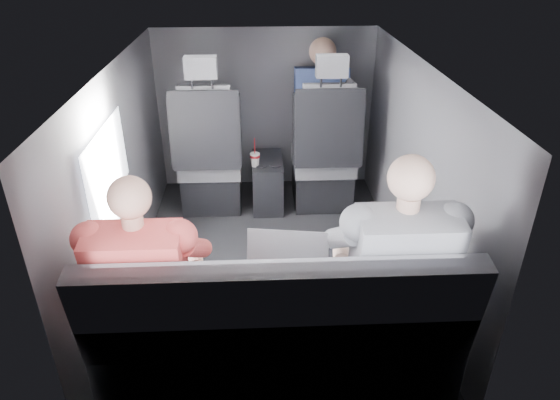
{
  "coord_description": "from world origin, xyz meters",
  "views": [
    {
      "loc": [
        -0.08,
        -2.78,
        2.0
      ],
      "look_at": [
        0.06,
        -0.05,
        0.53
      ],
      "focal_mm": 32.0,
      "sensor_mm": 36.0,
      "label": 1
    }
  ],
  "objects_px": {
    "passenger_front_right": "(321,107)",
    "passenger_rear_left": "(150,284)",
    "center_console": "(268,182)",
    "laptop_silver": "(286,259)",
    "passenger_rear_right": "(390,272)",
    "laptop_white": "(154,263)",
    "front_seat_right": "(324,161)",
    "rear_bench": "(278,346)",
    "laptop_black": "(384,252)",
    "soda_cup": "(255,159)",
    "front_seat_left": "(210,163)"
  },
  "relations": [
    {
      "from": "soda_cup",
      "to": "passenger_rear_left",
      "type": "bearing_deg",
      "value": -105.26
    },
    {
      "from": "front_seat_right",
      "to": "laptop_silver",
      "type": "relative_size",
      "value": 3.17
    },
    {
      "from": "front_seat_left",
      "to": "laptop_white",
      "type": "xyz_separation_m",
      "value": [
        -0.12,
        -1.67,
        0.23
      ]
    },
    {
      "from": "laptop_white",
      "to": "passenger_rear_right",
      "type": "distance_m",
      "value": 1.09
    },
    {
      "from": "front_seat_right",
      "to": "laptop_silver",
      "type": "xyz_separation_m",
      "value": [
        -0.4,
        -1.67,
        0.24
      ]
    },
    {
      "from": "front_seat_left",
      "to": "passenger_rear_right",
      "type": "relative_size",
      "value": 1.0
    },
    {
      "from": "laptop_silver",
      "to": "passenger_rear_left",
      "type": "distance_m",
      "value": 0.63
    },
    {
      "from": "passenger_front_right",
      "to": "soda_cup",
      "type": "bearing_deg",
      "value": -148.18
    },
    {
      "from": "laptop_silver",
      "to": "passenger_rear_right",
      "type": "bearing_deg",
      "value": -16.02
    },
    {
      "from": "front_seat_left",
      "to": "laptop_black",
      "type": "bearing_deg",
      "value": -59.07
    },
    {
      "from": "soda_cup",
      "to": "passenger_rear_right",
      "type": "distance_m",
      "value": 1.85
    },
    {
      "from": "rear_bench",
      "to": "center_console",
      "type": "bearing_deg",
      "value": 90.0
    },
    {
      "from": "front_seat_right",
      "to": "rear_bench",
      "type": "xyz_separation_m",
      "value": [
        -0.45,
        -1.9,
        -0.09
      ]
    },
    {
      "from": "front_seat_right",
      "to": "passenger_front_right",
      "type": "height_order",
      "value": "passenger_front_right"
    },
    {
      "from": "center_console",
      "to": "laptop_black",
      "type": "xyz_separation_m",
      "value": [
        0.53,
        -1.67,
        0.43
      ]
    },
    {
      "from": "laptop_black",
      "to": "passenger_rear_right",
      "type": "bearing_deg",
      "value": -94.68
    },
    {
      "from": "front_seat_right",
      "to": "passenger_rear_left",
      "type": "xyz_separation_m",
      "value": [
        -1.02,
        -1.81,
        0.22
      ]
    },
    {
      "from": "soda_cup",
      "to": "passenger_rear_left",
      "type": "distance_m",
      "value": 1.8
    },
    {
      "from": "front_seat_left",
      "to": "laptop_white",
      "type": "height_order",
      "value": "front_seat_left"
    },
    {
      "from": "front_seat_left",
      "to": "passenger_front_right",
      "type": "height_order",
      "value": "passenger_front_right"
    },
    {
      "from": "center_console",
      "to": "rear_bench",
      "type": "height_order",
      "value": "rear_bench"
    },
    {
      "from": "center_console",
      "to": "laptop_black",
      "type": "distance_m",
      "value": 1.81
    },
    {
      "from": "laptop_silver",
      "to": "passenger_front_right",
      "type": "height_order",
      "value": "passenger_front_right"
    },
    {
      "from": "passenger_front_right",
      "to": "center_console",
      "type": "bearing_deg",
      "value": -153.67
    },
    {
      "from": "laptop_silver",
      "to": "laptop_black",
      "type": "height_order",
      "value": "laptop_silver"
    },
    {
      "from": "center_console",
      "to": "passenger_rear_left",
      "type": "xyz_separation_m",
      "value": [
        -0.57,
        -1.85,
        0.42
      ]
    },
    {
      "from": "front_seat_left",
      "to": "soda_cup",
      "type": "relative_size",
      "value": 5.51
    },
    {
      "from": "front_seat_right",
      "to": "passenger_rear_right",
      "type": "bearing_deg",
      "value": -87.96
    },
    {
      "from": "laptop_silver",
      "to": "passenger_rear_right",
      "type": "relative_size",
      "value": 0.32
    },
    {
      "from": "front_seat_right",
      "to": "passenger_front_right",
      "type": "bearing_deg",
      "value": 92.1
    },
    {
      "from": "soda_cup",
      "to": "laptop_black",
      "type": "height_order",
      "value": "laptop_black"
    },
    {
      "from": "passenger_front_right",
      "to": "passenger_rear_left",
      "type": "bearing_deg",
      "value": -116.07
    },
    {
      "from": "laptop_silver",
      "to": "passenger_rear_left",
      "type": "xyz_separation_m",
      "value": [
        -0.62,
        -0.13,
        -0.02
      ]
    },
    {
      "from": "front_seat_right",
      "to": "laptop_silver",
      "type": "distance_m",
      "value": 1.74
    },
    {
      "from": "front_seat_right",
      "to": "soda_cup",
      "type": "bearing_deg",
      "value": -172.13
    },
    {
      "from": "rear_bench",
      "to": "passenger_rear_right",
      "type": "bearing_deg",
      "value": 10.42
    },
    {
      "from": "passenger_rear_left",
      "to": "center_console",
      "type": "bearing_deg",
      "value": 72.86
    },
    {
      "from": "soda_cup",
      "to": "center_console",
      "type": "bearing_deg",
      "value": 49.93
    },
    {
      "from": "center_console",
      "to": "laptop_white",
      "type": "distance_m",
      "value": 1.86
    },
    {
      "from": "rear_bench",
      "to": "soda_cup",
      "type": "xyz_separation_m",
      "value": [
        -0.1,
        1.83,
        0.15
      ]
    },
    {
      "from": "front_seat_left",
      "to": "passenger_front_right",
      "type": "relative_size",
      "value": 1.45
    },
    {
      "from": "passenger_rear_left",
      "to": "passenger_front_right",
      "type": "relative_size",
      "value": 1.36
    },
    {
      "from": "soda_cup",
      "to": "passenger_rear_left",
      "type": "xyz_separation_m",
      "value": [
        -0.47,
        -1.73,
        0.16
      ]
    },
    {
      "from": "passenger_rear_left",
      "to": "front_seat_right",
      "type": "bearing_deg",
      "value": 60.56
    },
    {
      "from": "front_seat_left",
      "to": "laptop_silver",
      "type": "height_order",
      "value": "front_seat_left"
    },
    {
      "from": "center_console",
      "to": "rear_bench",
      "type": "distance_m",
      "value": 1.94
    },
    {
      "from": "front_seat_right",
      "to": "passenger_rear_left",
      "type": "height_order",
      "value": "front_seat_right"
    },
    {
      "from": "passenger_front_right",
      "to": "front_seat_right",
      "type": "bearing_deg",
      "value": -87.9
    },
    {
      "from": "rear_bench",
      "to": "front_seat_right",
      "type": "bearing_deg",
      "value": 76.69
    },
    {
      "from": "center_console",
      "to": "laptop_white",
      "type": "height_order",
      "value": "laptop_white"
    }
  ]
}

